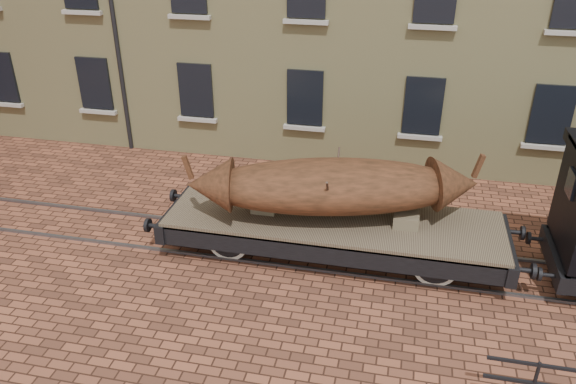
# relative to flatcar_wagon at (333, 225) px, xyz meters

# --- Properties ---
(ground) EXTENTS (90.00, 90.00, 0.00)m
(ground) POSITION_rel_flatcar_wagon_xyz_m (0.86, -0.00, -0.81)
(ground) COLOR #522E20
(rail_track) EXTENTS (30.00, 1.52, 0.06)m
(rail_track) POSITION_rel_flatcar_wagon_xyz_m (0.86, -0.00, -0.78)
(rail_track) COLOR #59595E
(rail_track) RESTS_ON ground
(flatcar_wagon) EXTENTS (8.66, 2.35, 1.31)m
(flatcar_wagon) POSITION_rel_flatcar_wagon_xyz_m (0.00, 0.00, 0.00)
(flatcar_wagon) COLOR brown
(flatcar_wagon) RESTS_ON ground
(iron_boat) EXTENTS (6.58, 3.05, 1.58)m
(iron_boat) POSITION_rel_flatcar_wagon_xyz_m (-0.05, 0.00, 1.03)
(iron_boat) COLOR brown
(iron_boat) RESTS_ON flatcar_wagon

